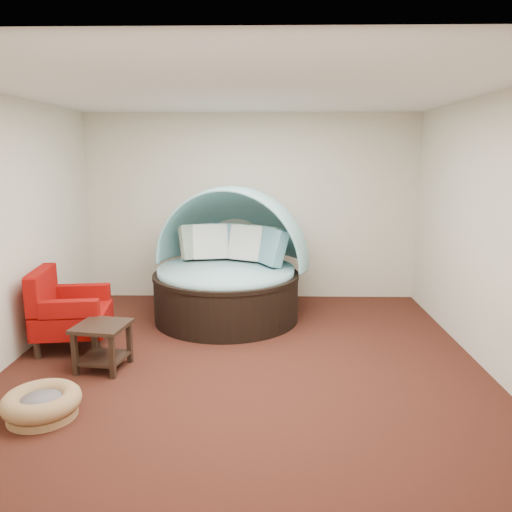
{
  "coord_description": "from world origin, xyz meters",
  "views": [
    {
      "loc": [
        0.22,
        -5.07,
        2.19
      ],
      "look_at": [
        0.1,
        0.6,
        1.03
      ],
      "focal_mm": 35.0,
      "sensor_mm": 36.0,
      "label": 1
    }
  ],
  "objects_px": {
    "canopy_daybed": "(229,257)",
    "red_armchair": "(67,311)",
    "pet_basket": "(42,404)",
    "side_table": "(102,340)"
  },
  "relations": [
    {
      "from": "canopy_daybed",
      "to": "pet_basket",
      "type": "height_order",
      "value": "canopy_daybed"
    },
    {
      "from": "pet_basket",
      "to": "red_armchair",
      "type": "distance_m",
      "value": 1.65
    },
    {
      "from": "pet_basket",
      "to": "red_armchair",
      "type": "relative_size",
      "value": 0.84
    },
    {
      "from": "canopy_daybed",
      "to": "red_armchair",
      "type": "relative_size",
      "value": 2.65
    },
    {
      "from": "side_table",
      "to": "red_armchair",
      "type": "bearing_deg",
      "value": 135.07
    },
    {
      "from": "pet_basket",
      "to": "side_table",
      "type": "distance_m",
      "value": 1.02
    },
    {
      "from": "pet_basket",
      "to": "side_table",
      "type": "height_order",
      "value": "side_table"
    },
    {
      "from": "canopy_daybed",
      "to": "red_armchair",
      "type": "bearing_deg",
      "value": -130.41
    },
    {
      "from": "side_table",
      "to": "canopy_daybed",
      "type": "bearing_deg",
      "value": 55.97
    },
    {
      "from": "pet_basket",
      "to": "canopy_daybed",
      "type": "bearing_deg",
      "value": 62.9
    }
  ]
}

